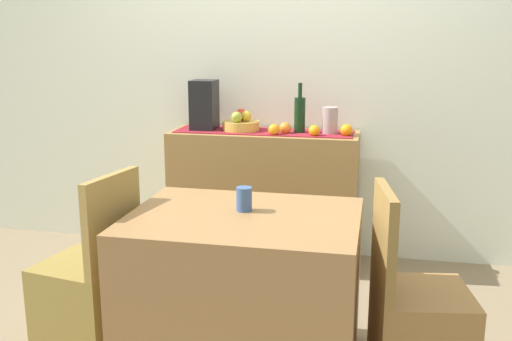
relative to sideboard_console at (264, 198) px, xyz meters
name	(u,v)px	position (x,y,z in m)	size (l,w,h in m)	color
ground_plane	(242,325)	(0.07, -0.92, -0.46)	(6.40, 6.40, 0.02)	#7F6D53
room_wall_rear	(281,60)	(0.07, 0.26, 0.90)	(6.40, 0.06, 2.70)	silver
sideboard_console	(264,198)	(0.00, 0.00, 0.00)	(1.23, 0.42, 0.89)	olive
table_runner	(264,131)	(0.00, 0.00, 0.45)	(1.16, 0.32, 0.01)	maroon
fruit_bowl	(241,126)	(-0.16, 0.00, 0.48)	(0.24, 0.24, 0.06)	gold
apple_front	(241,114)	(-0.17, 0.05, 0.55)	(0.08, 0.08, 0.08)	red
apple_center	(237,117)	(-0.17, -0.07, 0.55)	(0.07, 0.07, 0.07)	#99A537
apple_right	(246,116)	(-0.12, 0.00, 0.55)	(0.07, 0.07, 0.07)	gold
wine_bottle	(300,114)	(0.23, 0.00, 0.57)	(0.07, 0.07, 0.32)	black
coffee_maker	(204,105)	(-0.41, 0.00, 0.61)	(0.16, 0.18, 0.33)	black
ceramic_vase	(330,121)	(0.43, 0.00, 0.53)	(0.10, 0.10, 0.17)	#A38F8F
orange_loose_mid	(346,130)	(0.54, -0.06, 0.49)	(0.08, 0.08, 0.08)	orange
orange_loose_far	(285,128)	(0.15, -0.05, 0.48)	(0.07, 0.07, 0.07)	orange
orange_loose_near_bowl	(274,130)	(0.09, -0.12, 0.48)	(0.07, 0.07, 0.07)	orange
orange_loose_end	(314,131)	(0.34, -0.10, 0.48)	(0.07, 0.07, 0.07)	orange
dining_table	(244,292)	(0.17, -1.31, -0.08)	(1.02, 0.78, 0.74)	olive
coffee_cup	(244,199)	(0.15, -1.25, 0.35)	(0.07, 0.07, 0.11)	#38568F
chair_near_window	(89,298)	(-0.61, -1.31, -0.18)	(0.47, 0.47, 0.90)	olive
chair_by_corner	(417,330)	(0.94, -1.31, -0.18)	(0.46, 0.46, 0.90)	olive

